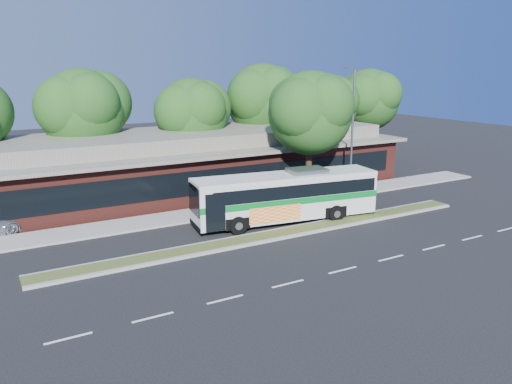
% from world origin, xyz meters
% --- Properties ---
extents(ground, '(120.00, 120.00, 0.00)m').
position_xyz_m(ground, '(0.00, 0.00, 0.00)').
color(ground, black).
rests_on(ground, ground).
extents(median_strip, '(26.00, 1.10, 0.15)m').
position_xyz_m(median_strip, '(0.00, 0.60, 0.07)').
color(median_strip, '#3F4C20').
rests_on(median_strip, ground).
extents(sidewalk, '(44.00, 2.60, 0.12)m').
position_xyz_m(sidewalk, '(0.00, 6.40, 0.06)').
color(sidewalk, gray).
rests_on(sidewalk, ground).
extents(plaza_building, '(33.20, 11.20, 4.45)m').
position_xyz_m(plaza_building, '(0.00, 12.99, 2.13)').
color(plaza_building, '#54201A').
rests_on(plaza_building, ground).
extents(lamp_post, '(0.93, 0.18, 9.07)m').
position_xyz_m(lamp_post, '(9.56, 6.00, 4.90)').
color(lamp_post, slate).
rests_on(lamp_post, ground).
extents(tree_bg_b, '(6.69, 6.00, 9.00)m').
position_xyz_m(tree_bg_b, '(-6.57, 16.14, 6.14)').
color(tree_bg_b, black).
rests_on(tree_bg_b, ground).
extents(tree_bg_c, '(6.24, 5.60, 8.26)m').
position_xyz_m(tree_bg_c, '(1.40, 15.13, 5.59)').
color(tree_bg_c, black).
rests_on(tree_bg_c, ground).
extents(tree_bg_d, '(6.91, 6.20, 9.37)m').
position_xyz_m(tree_bg_d, '(8.45, 16.15, 6.42)').
color(tree_bg_d, black).
rests_on(tree_bg_d, ground).
extents(tree_bg_e, '(6.47, 5.80, 8.50)m').
position_xyz_m(tree_bg_e, '(14.42, 15.14, 5.74)').
color(tree_bg_e, black).
rests_on(tree_bg_e, ground).
extents(tree_bg_f, '(6.69, 6.00, 8.92)m').
position_xyz_m(tree_bg_f, '(20.43, 16.14, 6.06)').
color(tree_bg_f, black).
rests_on(tree_bg_f, ground).
extents(transit_bus, '(11.47, 3.94, 3.16)m').
position_xyz_m(transit_bus, '(1.81, 2.56, 1.76)').
color(transit_bus, silver).
rests_on(transit_bus, ground).
extents(sidewalk_tree, '(6.34, 5.68, 8.86)m').
position_xyz_m(sidewalk_tree, '(6.41, 6.34, 6.15)').
color(sidewalk_tree, black).
rests_on(sidewalk_tree, ground).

